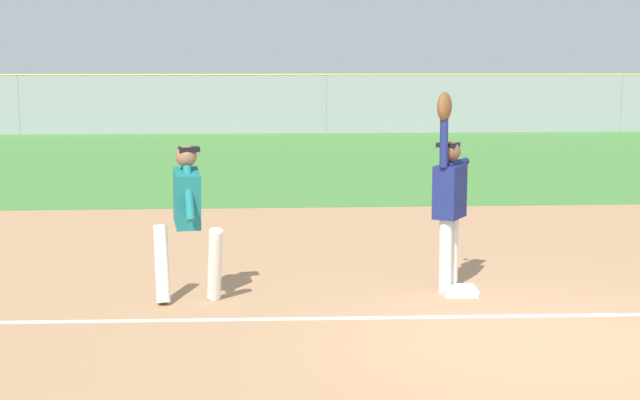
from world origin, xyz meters
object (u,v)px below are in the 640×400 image
Objects in this scene: runner at (187,212)px; parked_car_white at (216,111)px; first_base at (459,291)px; parked_car_tan at (345,111)px; parked_car_red at (448,110)px; baseball at (443,142)px; fielder at (449,194)px.

parked_car_white is (-0.99, 29.71, -0.32)m from runner.
first_base is 29.81m from parked_car_white.
parked_car_tan is at bearing 87.34° from first_base.
parked_car_tan is at bearing -171.63° from parked_car_red.
parked_car_tan and parked_car_red have the same top height.
parked_car_tan is (1.46, 28.40, -1.01)m from baseball.
first_base is 0.08× the size of parked_car_red.
parked_car_white is (-3.91, 29.02, -1.01)m from baseball.
parked_car_red is (5.88, 29.23, -0.45)m from fielder.
parked_car_tan is (1.45, 28.76, -0.45)m from fielder.
baseball reaches higher than parked_car_red.
baseball is 28.45m from parked_car_tan.
parked_car_white is at bearing -50.76° from fielder.
parked_car_white is at bearing 82.44° from runner.
runner reaches higher than parked_car_red.
fielder reaches higher than parked_car_white.
runner is 0.38× the size of parked_car_white.
parked_car_white reaches higher than first_base.
fielder is 29.64m from parked_car_white.
parked_car_white is at bearing 97.75° from first_base.
runner is at bearing -104.33° from parked_car_red.
first_base is 0.08× the size of parked_car_tan.
baseball is at bearing -56.57° from fielder.
first_base is 0.08× the size of parked_car_white.
runner reaches higher than parked_car_tan.
parked_car_tan is at bearing 71.98° from runner.
fielder is 2.95m from runner.
baseball is at bearing -99.28° from parked_car_red.
runner reaches higher than parked_car_white.
baseball is 0.02× the size of parked_car_tan.
parked_car_red is at bearing 78.47° from baseball.
baseball is 29.29m from parked_car_white.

